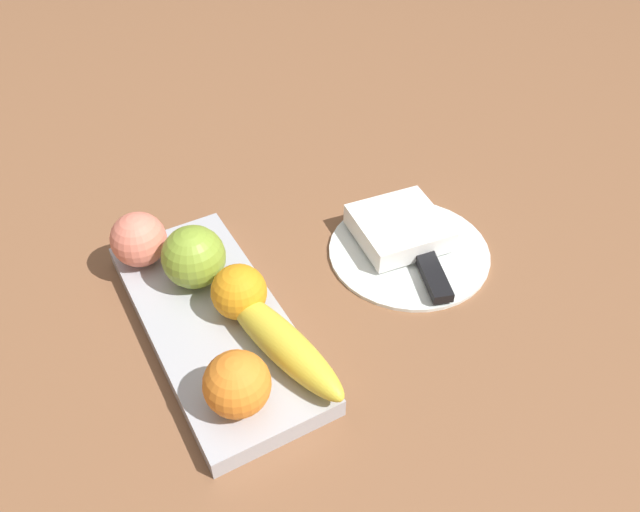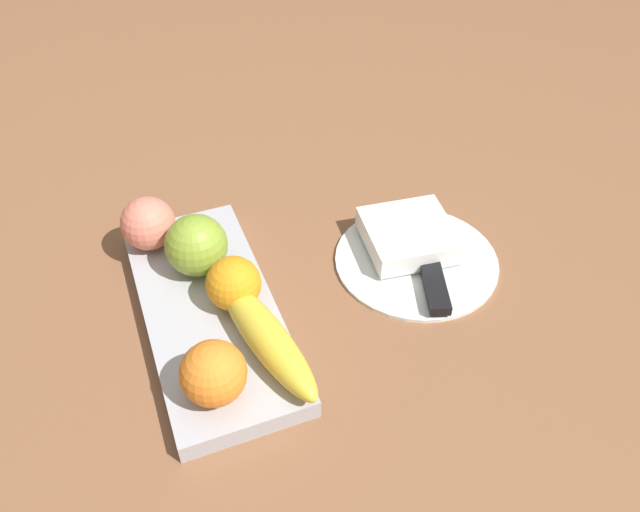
{
  "view_description": "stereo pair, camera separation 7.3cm",
  "coord_description": "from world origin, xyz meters",
  "px_view_note": "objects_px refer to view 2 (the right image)",
  "views": [
    {
      "loc": [
        -0.43,
        0.13,
        0.56
      ],
      "look_at": [
        0.03,
        -0.13,
        0.05
      ],
      "focal_mm": 36.3,
      "sensor_mm": 36.0,
      "label": 1
    },
    {
      "loc": [
        -0.46,
        0.06,
        0.56
      ],
      "look_at": [
        0.03,
        -0.13,
        0.05
      ],
      "focal_mm": 36.3,
      "sensor_mm": 36.0,
      "label": 2
    }
  ],
  "objects_px": {
    "orange_near_banana": "(234,284)",
    "dinner_plate": "(416,259)",
    "banana": "(267,338)",
    "knife": "(432,275)",
    "peach": "(148,223)",
    "orange_near_apple": "(213,373)",
    "folded_napkin": "(409,235)",
    "apple": "(196,245)",
    "fruit_tray": "(214,311)"
  },
  "relations": [
    {
      "from": "banana",
      "to": "folded_napkin",
      "type": "xyz_separation_m",
      "value": [
        0.11,
        -0.22,
        -0.02
      ]
    },
    {
      "from": "orange_near_banana",
      "to": "knife",
      "type": "xyz_separation_m",
      "value": [
        -0.03,
        -0.23,
        -0.04
      ]
    },
    {
      "from": "banana",
      "to": "peach",
      "type": "height_order",
      "value": "peach"
    },
    {
      "from": "peach",
      "to": "orange_near_apple",
      "type": "bearing_deg",
      "value": -175.76
    },
    {
      "from": "orange_near_apple",
      "to": "dinner_plate",
      "type": "xyz_separation_m",
      "value": [
        0.12,
        -0.28,
        -0.05
      ]
    },
    {
      "from": "dinner_plate",
      "to": "knife",
      "type": "bearing_deg",
      "value": 177.88
    },
    {
      "from": "orange_near_apple",
      "to": "folded_napkin",
      "type": "bearing_deg",
      "value": -63.28
    },
    {
      "from": "banana",
      "to": "knife",
      "type": "distance_m",
      "value": 0.22
    },
    {
      "from": "orange_near_banana",
      "to": "folded_napkin",
      "type": "height_order",
      "value": "orange_near_banana"
    },
    {
      "from": "peach",
      "to": "folded_napkin",
      "type": "distance_m",
      "value": 0.32
    },
    {
      "from": "dinner_plate",
      "to": "apple",
      "type": "bearing_deg",
      "value": 76.39
    },
    {
      "from": "banana",
      "to": "folded_napkin",
      "type": "bearing_deg",
      "value": 104.64
    },
    {
      "from": "apple",
      "to": "knife",
      "type": "relative_size",
      "value": 0.41
    },
    {
      "from": "dinner_plate",
      "to": "knife",
      "type": "xyz_separation_m",
      "value": [
        -0.04,
        0.0,
        0.01
      ]
    },
    {
      "from": "orange_near_apple",
      "to": "dinner_plate",
      "type": "bearing_deg",
      "value": -67.51
    },
    {
      "from": "orange_near_banana",
      "to": "orange_near_apple",
      "type": "bearing_deg",
      "value": 155.34
    },
    {
      "from": "orange_near_banana",
      "to": "folded_napkin",
      "type": "relative_size",
      "value": 0.57
    },
    {
      "from": "dinner_plate",
      "to": "knife",
      "type": "height_order",
      "value": "knife"
    },
    {
      "from": "banana",
      "to": "orange_near_banana",
      "type": "relative_size",
      "value": 3.0
    },
    {
      "from": "orange_near_apple",
      "to": "folded_napkin",
      "type": "distance_m",
      "value": 0.32
    },
    {
      "from": "orange_near_apple",
      "to": "peach",
      "type": "bearing_deg",
      "value": 4.24
    },
    {
      "from": "fruit_tray",
      "to": "knife",
      "type": "relative_size",
      "value": 1.85
    },
    {
      "from": "knife",
      "to": "fruit_tray",
      "type": "bearing_deg",
      "value": 99.62
    },
    {
      "from": "banana",
      "to": "folded_napkin",
      "type": "relative_size",
      "value": 1.72
    },
    {
      "from": "banana",
      "to": "orange_near_banana",
      "type": "distance_m",
      "value": 0.08
    },
    {
      "from": "orange_near_apple",
      "to": "folded_napkin",
      "type": "relative_size",
      "value": 0.61
    },
    {
      "from": "orange_near_apple",
      "to": "dinner_plate",
      "type": "distance_m",
      "value": 0.31
    },
    {
      "from": "orange_near_banana",
      "to": "dinner_plate",
      "type": "height_order",
      "value": "orange_near_banana"
    },
    {
      "from": "apple",
      "to": "orange_near_apple",
      "type": "relative_size",
      "value": 1.11
    },
    {
      "from": "fruit_tray",
      "to": "orange_near_apple",
      "type": "distance_m",
      "value": 0.13
    },
    {
      "from": "banana",
      "to": "peach",
      "type": "distance_m",
      "value": 0.22
    },
    {
      "from": "peach",
      "to": "knife",
      "type": "bearing_deg",
      "value": -118.9
    },
    {
      "from": "banana",
      "to": "dinner_plate",
      "type": "distance_m",
      "value": 0.24
    },
    {
      "from": "banana",
      "to": "peach",
      "type": "relative_size",
      "value": 2.81
    },
    {
      "from": "fruit_tray",
      "to": "peach",
      "type": "height_order",
      "value": "peach"
    },
    {
      "from": "peach",
      "to": "knife",
      "type": "height_order",
      "value": "peach"
    },
    {
      "from": "apple",
      "to": "folded_napkin",
      "type": "bearing_deg",
      "value": -98.17
    },
    {
      "from": "apple",
      "to": "folded_napkin",
      "type": "xyz_separation_m",
      "value": [
        -0.04,
        -0.26,
        -0.04
      ]
    },
    {
      "from": "orange_near_apple",
      "to": "banana",
      "type": "bearing_deg",
      "value": -62.37
    },
    {
      "from": "banana",
      "to": "dinner_plate",
      "type": "bearing_deg",
      "value": 99.12
    },
    {
      "from": "apple",
      "to": "folded_napkin",
      "type": "distance_m",
      "value": 0.26
    },
    {
      "from": "fruit_tray",
      "to": "folded_napkin",
      "type": "distance_m",
      "value": 0.26
    },
    {
      "from": "orange_near_apple",
      "to": "knife",
      "type": "distance_m",
      "value": 0.29
    },
    {
      "from": "dinner_plate",
      "to": "folded_napkin",
      "type": "height_order",
      "value": "folded_napkin"
    },
    {
      "from": "banana",
      "to": "orange_near_apple",
      "type": "distance_m",
      "value": 0.07
    },
    {
      "from": "banana",
      "to": "knife",
      "type": "bearing_deg",
      "value": 89.57
    },
    {
      "from": "fruit_tray",
      "to": "dinner_plate",
      "type": "distance_m",
      "value": 0.26
    },
    {
      "from": "fruit_tray",
      "to": "orange_near_banana",
      "type": "relative_size",
      "value": 5.4
    },
    {
      "from": "orange_near_banana",
      "to": "dinner_plate",
      "type": "distance_m",
      "value": 0.24
    },
    {
      "from": "orange_near_banana",
      "to": "dinner_plate",
      "type": "relative_size",
      "value": 0.3
    }
  ]
}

